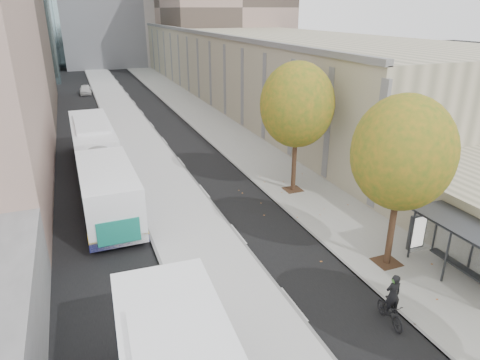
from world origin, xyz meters
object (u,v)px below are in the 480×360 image
cyclist (391,306)px  bus_shelter (468,233)px  distant_car (85,90)px  bus_far (98,160)px

cyclist → bus_shelter: bearing=20.8°
bus_shelter → distant_car: bus_shelter is taller
cyclist → distant_car: bearing=105.1°
bus_far → distant_car: (0.70, 34.37, -1.06)m
bus_shelter → bus_far: 21.20m
bus_far → distant_car: size_ratio=5.06×
cyclist → distant_car: cyclist is taller
bus_far → cyclist: bus_far is taller
bus_shelter → cyclist: bus_shelter is taller
bus_shelter → cyclist: size_ratio=2.13×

